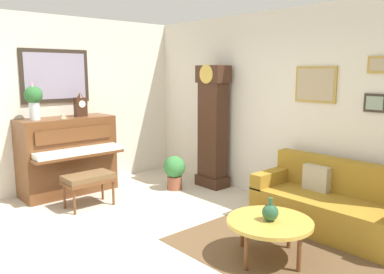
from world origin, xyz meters
TOP-DOWN VIEW (x-y plane):
  - ground_plane at (0.00, 0.00)m, footprint 6.40×6.00m
  - wall_left at (-2.60, 0.00)m, footprint 0.13×4.90m
  - wall_back at (0.02, 2.40)m, footprint 5.30×0.13m
  - area_rug at (1.18, 0.89)m, footprint 2.10×1.50m
  - piano at (-2.23, 0.14)m, footprint 0.87×1.44m
  - piano_bench at (-1.42, 0.07)m, footprint 0.42×0.70m
  - grandfather_clock at (-0.97, 2.11)m, footprint 0.52×0.34m
  - couch at (1.33, 1.91)m, footprint 1.90×0.80m
  - coffee_table at (1.27, 0.72)m, footprint 0.88×0.88m
  - mantel_clock at (-2.23, 0.39)m, footprint 0.13×0.18m
  - flower_vase at (-2.23, -0.33)m, footprint 0.26×0.26m
  - teacup at (-2.15, 0.06)m, footprint 0.12×0.12m
  - green_jug at (1.28, 0.71)m, footprint 0.17×0.17m
  - potted_plant at (-1.25, 1.51)m, footprint 0.36×0.36m

SIDE VIEW (x-z plane):
  - ground_plane at x=0.00m, z-range -0.10..0.00m
  - area_rug at x=1.18m, z-range 0.00..0.01m
  - couch at x=1.33m, z-range -0.11..0.73m
  - potted_plant at x=-1.25m, z-range 0.04..0.60m
  - coffee_table at x=1.27m, z-range 0.18..0.60m
  - piano_bench at x=-1.42m, z-range 0.17..0.65m
  - green_jug at x=1.28m, z-range 0.39..0.63m
  - piano at x=-2.23m, z-range 0.01..1.22m
  - grandfather_clock at x=-0.97m, z-range -0.05..1.98m
  - teacup at x=-2.15m, z-range 1.21..1.27m
  - mantel_clock at x=-2.23m, z-range 1.20..1.58m
  - wall_back at x=0.02m, z-range 0.00..2.80m
  - wall_left at x=-2.60m, z-range 0.01..2.81m
  - flower_vase at x=-2.23m, z-range 1.24..1.82m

